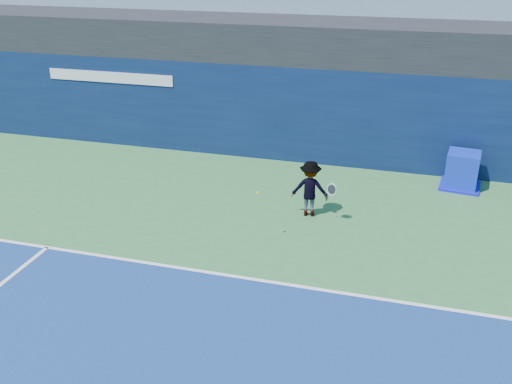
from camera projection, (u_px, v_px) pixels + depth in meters
ground at (205, 377)px, 9.26m from camera, size 80.00×80.00×0.00m
baseline at (255, 280)px, 11.89m from camera, size 24.00×0.10×0.01m
stadium_band at (329, 41)px, 17.92m from camera, size 36.00×3.00×1.20m
back_wall_assembly at (321, 114)px, 17.89m from camera, size 36.00×1.03×3.00m
equipment_cart at (462, 171)px, 16.20m from camera, size 1.21×1.21×1.04m
tennis_player at (310, 189)px, 14.44m from camera, size 1.22×0.69×1.46m
tennis_ball at (258, 193)px, 12.96m from camera, size 0.07×0.07×0.07m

